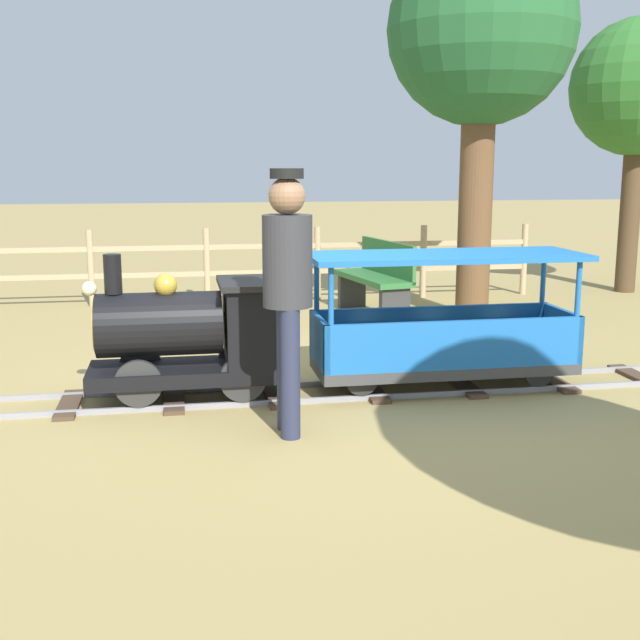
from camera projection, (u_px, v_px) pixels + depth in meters
name	position (u px, v px, depth m)	size (l,w,h in m)	color
ground_plane	(326.00, 394.00, 5.85)	(60.00, 60.00, 0.00)	#A38C51
track	(323.00, 392.00, 5.85)	(0.67, 5.70, 0.04)	gray
locomotive	(200.00, 333.00, 5.61)	(0.63, 1.45, 1.01)	black
passenger_car	(443.00, 332.00, 5.93)	(0.73, 2.00, 0.97)	#3F3F3F
conductor_person	(288.00, 281.00, 4.82)	(0.30, 0.30, 1.62)	#282D47
park_bench	(376.00, 278.00, 8.81)	(1.35, 0.63, 0.82)	#2D6B33
oak_tree_far	(481.00, 37.00, 8.12)	(1.92, 1.92, 3.94)	brown
oak_tree_distant	(639.00, 90.00, 10.08)	(1.71, 1.71, 3.45)	#4C3823
fence_section	(263.00, 262.00, 9.69)	(0.08, 6.78, 0.90)	tan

